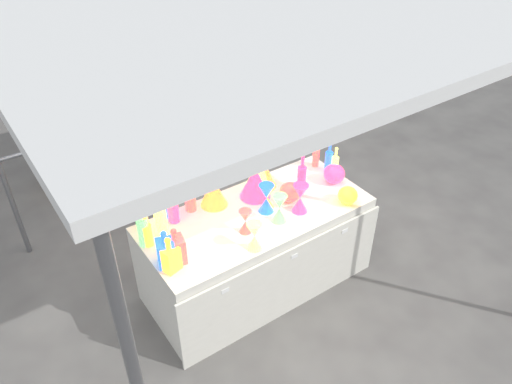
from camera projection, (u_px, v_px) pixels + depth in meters
ground at (256, 281)px, 4.29m from camera, size 80.00×80.00×0.00m
display_table at (257, 250)px, 4.06m from camera, size 1.84×0.83×0.75m
cardboard_box_closed at (76, 163)px, 5.43m from camera, size 0.60×0.47×0.40m
cardboard_box_flat at (179, 140)px, 6.18m from camera, size 0.86×0.67×0.07m
bottle_0 at (141, 209)px, 3.63m from camera, size 0.09×0.09×0.32m
bottle_1 at (167, 199)px, 3.72m from camera, size 0.08×0.08×0.32m
bottle_2 at (189, 189)px, 3.77m from camera, size 0.09×0.09×0.39m
bottle_3 at (172, 204)px, 3.67m from camera, size 0.10×0.10×0.33m
bottle_4 at (160, 213)px, 3.54m from camera, size 0.12×0.12×0.38m
bottle_5 at (142, 223)px, 3.45m from camera, size 0.10×0.10×0.38m
bottle_6 at (147, 230)px, 3.47m from camera, size 0.09×0.09×0.28m
decanter_0 at (169, 254)px, 3.28m from camera, size 0.14×0.14×0.27m
decanter_1 at (175, 245)px, 3.33m from camera, size 0.14×0.14×0.29m
decanter_2 at (165, 248)px, 3.31m from camera, size 0.15×0.15×0.29m
hourglass_0 at (245, 221)px, 3.61m from camera, size 0.11×0.11×0.19m
hourglass_1 at (300, 198)px, 3.80m from camera, size 0.14×0.14×0.24m
hourglass_2 at (254, 236)px, 3.46m from camera, size 0.14×0.14×0.22m
hourglass_3 at (279, 208)px, 3.70m from camera, size 0.13×0.13×0.23m
hourglass_4 at (268, 198)px, 3.84m from camera, size 0.11×0.11×0.19m
hourglass_5 at (266, 198)px, 3.80m from camera, size 0.15×0.15×0.24m
globe_0 at (348, 196)px, 3.92m from camera, size 0.19×0.19×0.13m
globe_2 at (290, 193)px, 3.94m from camera, size 0.23×0.23×0.14m
globe_3 at (334, 175)px, 4.14m from camera, size 0.22×0.22×0.14m
lampshade_0 at (262, 171)px, 4.06m from camera, size 0.27×0.27×0.28m
lampshade_1 at (213, 191)px, 3.86m from camera, size 0.23×0.23×0.26m
lampshade_2 at (255, 181)px, 3.94m from camera, size 0.29×0.29×0.29m
lampshade_3 at (260, 171)px, 4.05m from camera, size 0.25×0.25×0.29m
bottle_8 at (329, 156)px, 4.23m from camera, size 0.08×0.08×0.29m
bottle_9 at (316, 153)px, 4.31m from camera, size 0.08×0.08×0.26m
bottle_10 at (302, 172)px, 4.01m from camera, size 0.08×0.08×0.32m
bottle_11 at (335, 161)px, 4.20m from camera, size 0.06×0.06×0.26m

